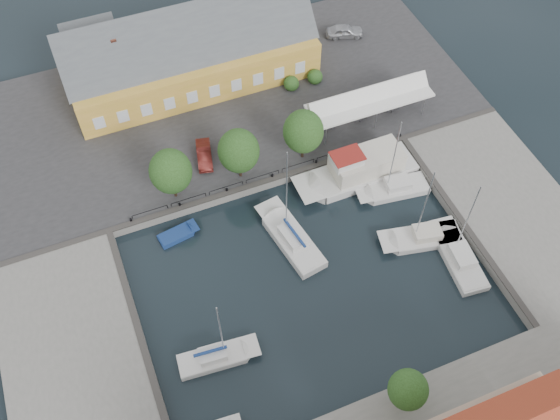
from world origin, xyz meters
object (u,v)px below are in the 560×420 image
west_boat_d (217,358)px  tent_canopy (370,101)px  car_red (204,155)px  east_boat_a (393,190)px  east_boat_c (458,258)px  warehouse (185,55)px  center_sailboat (291,239)px  launch_nw (178,235)px  car_silver (345,31)px  trawler (360,170)px  east_boat_b (422,238)px

west_boat_d → tent_canopy: bearing=39.4°
car_red → east_boat_a: (17.02, -10.75, -1.45)m
car_red → east_boat_c: size_ratio=0.39×
warehouse → car_red: (-2.15, -12.78, -2.72)m
tent_canopy → east_boat_a: size_ratio=1.27×
center_sailboat → east_boat_a: size_ratio=1.16×
east_boat_c → launch_nw: bearing=152.2°
car_silver → car_red: size_ratio=1.08×
center_sailboat → trawler: (9.86, 4.83, 0.65)m
east_boat_c → launch_nw: (-24.22, 12.79, -0.17)m
east_boat_b → west_boat_d: east_boat_b is taller
trawler → launch_nw: bearing=-179.9°
car_red → west_boat_d: (-5.96, -21.38, -1.44)m
warehouse → east_boat_c: bearing=-63.4°
trawler → west_boat_d: bearing=-146.3°
east_boat_c → west_boat_d: 24.81m
launch_nw → car_silver: bearing=36.3°
warehouse → east_boat_b: 33.59m
launch_nw → trawler: bearing=0.1°
car_silver → west_boat_d: west_boat_d is taller
east_boat_b → launch_nw: east_boat_b is taller
warehouse → car_red: size_ratio=6.64×
car_silver → west_boat_d: size_ratio=0.47×
east_boat_b → tent_canopy: bearing=82.9°
east_boat_a → east_boat_b: east_boat_b is taller
warehouse → car_red: bearing=-99.6°
east_boat_b → east_boat_c: size_ratio=1.03×
west_boat_d → launch_nw: size_ratio=2.32×
east_boat_a → car_red: bearing=147.7°
car_silver → east_boat_b: (-5.81, -30.00, -1.53)m
trawler → east_boat_b: (2.13, -9.54, -0.76)m
car_red → west_boat_d: 22.24m
west_boat_d → warehouse: bearing=76.6°
center_sailboat → west_boat_d: center_sailboat is taller
center_sailboat → west_boat_d: size_ratio=1.31×
car_red → trawler: (14.61, -7.66, -0.69)m
car_silver → car_red: 25.93m
east_boat_b → east_boat_c: east_boat_b is taller
warehouse → east_boat_a: size_ratio=2.59×
center_sailboat → trawler: size_ratio=0.95×
center_sailboat → east_boat_c: size_ratio=1.18×
warehouse → center_sailboat: center_sailboat is taller
car_silver → center_sailboat: center_sailboat is taller
warehouse → east_boat_b: bearing=-64.0°
center_sailboat → east_boat_a: center_sailboat is taller
trawler → launch_nw: 20.02m
warehouse → launch_nw: 22.24m
car_red → trawler: 16.51m
tent_canopy → center_sailboat: 18.35m
trawler → east_boat_a: bearing=-52.0°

